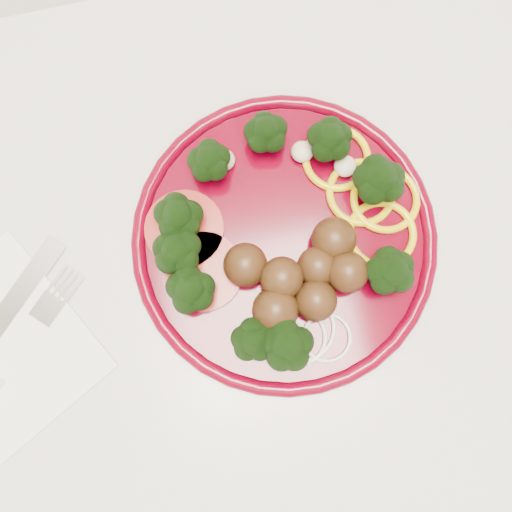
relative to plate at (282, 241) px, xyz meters
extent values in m
cube|color=silver|center=(-0.28, 0.00, -0.48)|extent=(2.40, 0.60, 0.87)
cube|color=beige|center=(-0.28, 0.00, -0.03)|extent=(2.40, 0.60, 0.03)
cylinder|color=#520010|center=(0.00, 0.00, -0.01)|extent=(0.29, 0.29, 0.01)
torus|color=#520010|center=(0.00, 0.00, -0.01)|extent=(0.29, 0.29, 0.01)
sphere|color=#3F250F|center=(0.02, -0.06, 0.01)|extent=(0.04, 0.04, 0.04)
sphere|color=#3F250F|center=(-0.02, -0.06, 0.01)|extent=(0.04, 0.04, 0.04)
sphere|color=#3F250F|center=(0.03, -0.03, 0.01)|extent=(0.04, 0.04, 0.04)
sphere|color=#3F250F|center=(-0.01, -0.04, 0.01)|extent=(0.04, 0.04, 0.04)
sphere|color=#3F250F|center=(0.05, -0.04, 0.01)|extent=(0.04, 0.04, 0.04)
sphere|color=#3F250F|center=(0.05, -0.01, 0.01)|extent=(0.04, 0.04, 0.04)
sphere|color=#3F250F|center=(-0.04, -0.02, 0.01)|extent=(0.04, 0.04, 0.04)
torus|color=#D5B407|center=(0.08, 0.03, 0.00)|extent=(0.07, 0.07, 0.01)
torus|color=#D5B407|center=(0.09, -0.01, 0.00)|extent=(0.07, 0.07, 0.01)
torus|color=#D5B407|center=(0.07, 0.07, 0.00)|extent=(0.07, 0.07, 0.01)
torus|color=#D5B407|center=(0.11, 0.02, 0.00)|extent=(0.07, 0.07, 0.01)
cylinder|color=#720A07|center=(-0.09, 0.03, 0.00)|extent=(0.08, 0.08, 0.01)
cylinder|color=#720A07|center=(-0.08, -0.01, 0.00)|extent=(0.08, 0.08, 0.01)
torus|color=beige|center=(-0.01, -0.09, -0.01)|extent=(0.06, 0.06, 0.00)
torus|color=beige|center=(0.02, -0.10, -0.01)|extent=(0.05, 0.05, 0.00)
torus|color=beige|center=(0.00, -0.08, -0.01)|extent=(0.06, 0.06, 0.00)
ellipsoid|color=#C6B793|center=(0.04, 0.08, 0.00)|extent=(0.02, 0.02, 0.02)
ellipsoid|color=#C6B793|center=(-0.04, 0.09, 0.00)|extent=(0.02, 0.02, 0.02)
ellipsoid|color=#C6B793|center=(0.08, 0.06, 0.00)|extent=(0.02, 0.02, 0.02)
cube|color=silver|center=(-0.26, 0.01, -0.01)|extent=(0.10, 0.10, 0.00)
cube|color=silver|center=(-0.23, -0.01, -0.01)|extent=(0.04, 0.04, 0.00)
cube|color=silver|center=(-0.20, 0.00, -0.01)|extent=(0.03, 0.02, 0.00)
cube|color=silver|center=(-0.21, 0.00, -0.01)|extent=(0.03, 0.02, 0.00)
cube|color=silver|center=(-0.21, 0.01, -0.01)|extent=(0.03, 0.02, 0.00)
cube|color=silver|center=(-0.22, 0.01, -0.01)|extent=(0.03, 0.02, 0.00)
camera|label=1|loc=(-0.05, -0.09, 0.53)|focal=40.00mm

